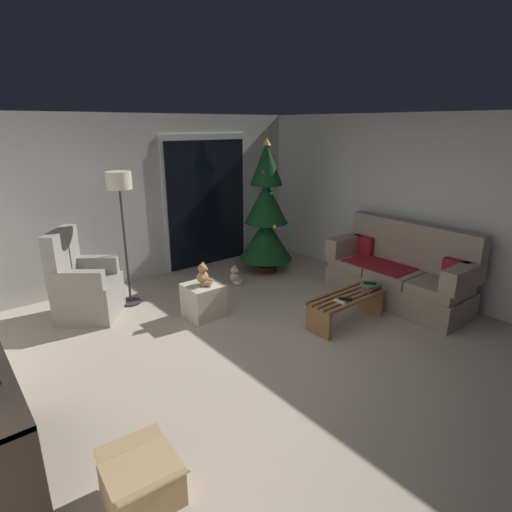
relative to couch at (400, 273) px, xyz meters
name	(u,v)px	position (x,y,z in m)	size (l,w,h in m)	color
ground_plane	(268,354)	(-2.32, 0.06, -0.40)	(7.00, 7.00, 0.00)	#B2A38E
wall_back	(138,199)	(-2.32, 3.12, 0.85)	(5.72, 0.12, 2.50)	beige
wall_right	(425,207)	(0.54, 0.06, 0.85)	(0.12, 6.00, 2.50)	beige
patio_door_frame	(207,201)	(-1.14, 3.04, 0.70)	(1.60, 0.02, 2.20)	silver
patio_door_glass	(208,204)	(-1.14, 3.03, 0.65)	(1.50, 0.02, 2.10)	black
couch	(400,273)	(0.00, 0.00, 0.00)	(0.80, 1.95, 1.08)	gray
coffee_table	(346,304)	(-1.09, 0.02, -0.15)	(1.10, 0.40, 0.37)	olive
remote_white	(340,302)	(-1.33, -0.07, -0.02)	(0.04, 0.16, 0.02)	silver
remote_black	(346,299)	(-1.22, -0.07, -0.02)	(0.04, 0.16, 0.02)	black
book_stack	(370,287)	(-0.74, -0.06, 0.01)	(0.27, 0.20, 0.08)	#4C4C51
cell_phone	(370,283)	(-0.74, -0.05, 0.06)	(0.07, 0.14, 0.01)	black
christmas_tree	(266,215)	(-0.63, 2.09, 0.55)	(0.87, 0.87, 2.16)	#4C1E19
armchair	(84,287)	(-3.51, 2.22, 0.00)	(0.96, 0.96, 1.13)	gray
floor_lamp	(120,194)	(-2.92, 2.26, 1.11)	(0.32, 0.32, 1.78)	#2D2D30
ottoman	(204,300)	(-2.34, 1.29, -0.19)	(0.44, 0.44, 0.43)	beige
teddy_bear_honey	(203,276)	(-2.34, 1.28, 0.15)	(0.21, 0.21, 0.29)	tan
teddy_bear_cream_by_tree	(235,276)	(-1.38, 1.94, -0.28)	(0.21, 0.22, 0.29)	beige
cardboard_box_open_near_shelf	(143,484)	(-4.12, -0.82, -0.24)	(0.48, 0.55, 0.36)	tan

